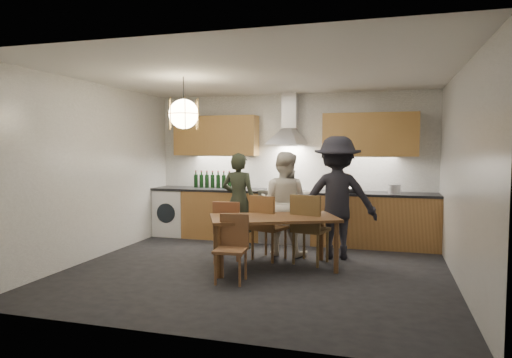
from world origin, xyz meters
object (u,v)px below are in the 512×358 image
(chair_back_left, at_px, (228,226))
(chair_front, at_px, (232,243))
(person_left, at_px, (239,201))
(mixing_bowl, at_px, (351,190))
(dining_table, at_px, (274,223))
(person_mid, at_px, (284,203))
(stock_pot, at_px, (394,189))
(person_right, at_px, (337,197))
(wine_bottles, at_px, (213,179))

(chair_back_left, bearing_deg, chair_front, 103.93)
(person_left, bearing_deg, chair_back_left, 101.21)
(person_left, distance_m, mixing_bowl, 1.88)
(dining_table, bearing_deg, person_mid, 69.26)
(dining_table, height_order, stock_pot, stock_pot)
(chair_back_left, relative_size, chair_front, 1.06)
(dining_table, relative_size, person_mid, 1.19)
(person_mid, xyz_separation_m, mixing_bowl, (0.95, 0.91, 0.15))
(chair_back_left, xyz_separation_m, person_mid, (0.71, 0.59, 0.29))
(dining_table, xyz_separation_m, chair_front, (-0.35, -0.69, -0.16))
(dining_table, height_order, person_right, person_right)
(person_left, relative_size, mixing_bowl, 4.88)
(person_left, height_order, person_right, person_right)
(person_mid, bearing_deg, person_right, -173.25)
(chair_back_left, xyz_separation_m, stock_pot, (2.34, 1.52, 0.47))
(chair_back_left, height_order, wine_bottles, wine_bottles)
(person_mid, bearing_deg, chair_back_left, 47.10)
(dining_table, distance_m, mixing_bowl, 2.00)
(chair_front, distance_m, person_mid, 1.61)
(person_right, bearing_deg, person_left, -14.14)
(dining_table, bearing_deg, stock_pot, 24.13)
(dining_table, distance_m, wine_bottles, 2.55)
(mixing_bowl, relative_size, stock_pot, 1.65)
(chair_back_left, bearing_deg, person_left, -92.52)
(dining_table, height_order, mixing_bowl, mixing_bowl)
(dining_table, relative_size, person_left, 1.21)
(mixing_bowl, xyz_separation_m, wine_bottles, (-2.53, 0.15, 0.12))
(person_left, height_order, mixing_bowl, person_left)
(chair_front, relative_size, person_left, 0.53)
(person_mid, bearing_deg, person_left, -7.68)
(chair_back_left, distance_m, stock_pot, 2.83)
(dining_table, distance_m, stock_pot, 2.40)
(stock_pot, bearing_deg, wine_bottles, 177.78)
(chair_front, relative_size, stock_pot, 4.24)
(chair_front, xyz_separation_m, person_left, (-0.50, 1.76, 0.31))
(person_right, bearing_deg, dining_table, 41.88)
(person_mid, height_order, person_right, person_right)
(person_right, relative_size, stock_pot, 9.35)
(chair_back_left, height_order, person_mid, person_mid)
(mixing_bowl, distance_m, wine_bottles, 2.54)
(stock_pot, xyz_separation_m, wine_bottles, (-3.22, 0.12, 0.09))
(person_mid, xyz_separation_m, person_right, (0.81, -0.01, 0.12))
(dining_table, bearing_deg, chair_back_left, 136.54)
(dining_table, relative_size, wine_bottles, 2.54)
(chair_front, bearing_deg, stock_pot, 48.13)
(chair_front, bearing_deg, chair_back_left, 109.17)
(person_right, distance_m, mixing_bowl, 0.92)
(person_left, bearing_deg, person_mid, 169.67)
(person_mid, distance_m, stock_pot, 1.89)
(person_right, height_order, wine_bottles, person_right)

